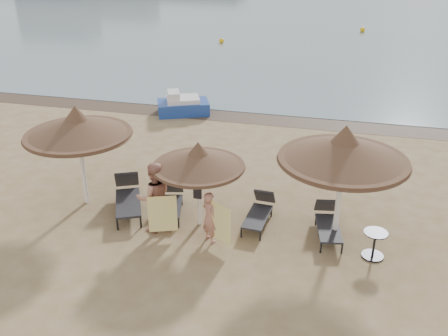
% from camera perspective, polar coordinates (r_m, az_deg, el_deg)
% --- Properties ---
extents(ground, '(160.00, 160.00, 0.00)m').
position_cam_1_polar(ground, '(14.15, -4.82, -6.84)').
color(ground, '#98815E').
rests_on(ground, ground).
extents(wet_sand_strip, '(200.00, 1.60, 0.01)m').
position_cam_1_polar(wet_sand_strip, '(22.37, 2.82, 5.79)').
color(wet_sand_strip, '#4A3829').
rests_on(wet_sand_strip, ground).
extents(palapa_left, '(3.13, 3.13, 3.10)m').
position_cam_1_polar(palapa_left, '(14.93, -16.42, 4.55)').
color(palapa_left, white).
rests_on(palapa_left, ground).
extents(palapa_center, '(2.54, 2.54, 2.52)m').
position_cam_1_polar(palapa_center, '(13.36, -2.95, 0.95)').
color(palapa_center, white).
rests_on(palapa_center, ground).
extents(palapa_right, '(3.32, 3.32, 3.29)m').
position_cam_1_polar(palapa_right, '(12.73, 13.55, 1.95)').
color(palapa_right, white).
rests_on(palapa_right, ground).
extents(lounger_far_left, '(1.53, 2.22, 0.95)m').
position_cam_1_polar(lounger_far_left, '(15.10, -10.95, -3.15)').
color(lounger_far_left, black).
rests_on(lounger_far_left, ground).
extents(lounger_near_left, '(0.96, 1.78, 0.76)m').
position_cam_1_polar(lounger_near_left, '(14.81, -5.95, -3.77)').
color(lounger_near_left, black).
rests_on(lounger_near_left, ground).
extents(lounger_near_right, '(0.70, 1.79, 0.79)m').
position_cam_1_polar(lounger_near_right, '(14.25, 4.08, -4.91)').
color(lounger_near_right, black).
rests_on(lounger_near_right, ground).
extents(lounger_far_right, '(0.89, 1.86, 0.80)m').
position_cam_1_polar(lounger_far_right, '(14.00, 11.77, -6.01)').
color(lounger_far_right, black).
rests_on(lounger_far_right, ground).
extents(side_table, '(0.60, 0.60, 0.73)m').
position_cam_1_polar(side_table, '(13.35, 16.77, -8.44)').
color(side_table, black).
rests_on(side_table, ground).
extents(person_left, '(1.29, 1.17, 2.36)m').
position_cam_1_polar(person_left, '(13.58, -8.00, -2.74)').
color(person_left, tan).
rests_on(person_left, ground).
extents(person_right, '(0.93, 0.89, 1.71)m').
position_cam_1_polar(person_right, '(13.14, -1.65, -5.17)').
color(person_right, tan).
rests_on(person_right, ground).
extents(towel_left, '(0.73, 0.30, 1.08)m').
position_cam_1_polar(towel_left, '(13.40, -7.03, -5.25)').
color(towel_left, yellow).
rests_on(towel_left, ground).
extents(towel_right, '(0.67, 0.42, 1.09)m').
position_cam_1_polar(towel_right, '(12.90, -0.44, -6.30)').
color(towel_right, yellow).
rests_on(towel_right, ground).
extents(bag_patterned, '(0.32, 0.16, 0.38)m').
position_cam_1_polar(bag_patterned, '(13.84, -2.66, -1.57)').
color(bag_patterned, white).
rests_on(bag_patterned, ground).
extents(bag_dark, '(0.23, 0.08, 0.32)m').
position_cam_1_polar(bag_dark, '(13.64, -3.05, -2.89)').
color(bag_dark, black).
rests_on(bag_dark, ground).
extents(pedal_boat, '(2.61, 2.12, 1.06)m').
position_cam_1_polar(pedal_boat, '(22.80, -4.77, 7.16)').
color(pedal_boat, '#1D3E95').
rests_on(pedal_boat, ground).
extents(buoy_left, '(0.36, 0.36, 0.36)m').
position_cam_1_polar(buoy_left, '(37.82, -0.29, 14.33)').
color(buoy_left, '#FCBB0A').
rests_on(buoy_left, ground).
extents(buoy_mid, '(0.40, 0.40, 0.40)m').
position_cam_1_polar(buoy_mid, '(43.65, 15.55, 14.99)').
color(buoy_mid, '#FCBB0A').
rests_on(buoy_mid, ground).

